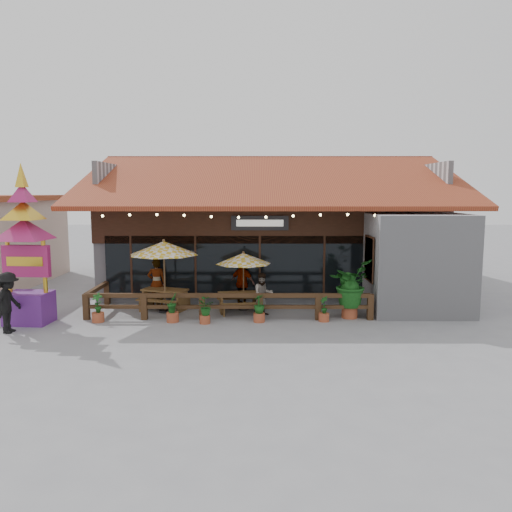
{
  "coord_description": "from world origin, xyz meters",
  "views": [
    {
      "loc": [
        -0.6,
        -17.31,
        4.38
      ],
      "look_at": [
        -0.65,
        1.5,
        1.96
      ],
      "focal_mm": 35.0,
      "sensor_mm": 36.0,
      "label": 1
    }
  ],
  "objects_px": {
    "thai_sign_tower": "(25,234)",
    "picnic_table_right": "(239,299)",
    "picnic_table_left": "(165,296)",
    "tropical_plant": "(350,285)",
    "umbrella_left": "(164,248)",
    "umbrella_right": "(243,259)",
    "pedestrian": "(8,303)"
  },
  "relations": [
    {
      "from": "umbrella_right",
      "to": "thai_sign_tower",
      "type": "bearing_deg",
      "value": -164.6
    },
    {
      "from": "picnic_table_right",
      "to": "picnic_table_left",
      "type": "bearing_deg",
      "value": 172.38
    },
    {
      "from": "pedestrian",
      "to": "tropical_plant",
      "type": "bearing_deg",
      "value": -79.12
    },
    {
      "from": "umbrella_left",
      "to": "tropical_plant",
      "type": "distance_m",
      "value": 6.79
    },
    {
      "from": "umbrella_left",
      "to": "tropical_plant",
      "type": "relative_size",
      "value": 1.37
    },
    {
      "from": "picnic_table_right",
      "to": "tropical_plant",
      "type": "height_order",
      "value": "tropical_plant"
    },
    {
      "from": "picnic_table_left",
      "to": "tropical_plant",
      "type": "xyz_separation_m",
      "value": [
        6.69,
        -1.18,
        0.64
      ]
    },
    {
      "from": "umbrella_left",
      "to": "picnic_table_right",
      "type": "relative_size",
      "value": 1.64
    },
    {
      "from": "picnic_table_left",
      "to": "tropical_plant",
      "type": "height_order",
      "value": "tropical_plant"
    },
    {
      "from": "thai_sign_tower",
      "to": "pedestrian",
      "type": "xyz_separation_m",
      "value": [
        -0.12,
        -1.12,
        -2.06
      ]
    },
    {
      "from": "umbrella_left",
      "to": "pedestrian",
      "type": "relative_size",
      "value": 1.47
    },
    {
      "from": "umbrella_right",
      "to": "picnic_table_right",
      "type": "height_order",
      "value": "umbrella_right"
    },
    {
      "from": "picnic_table_left",
      "to": "thai_sign_tower",
      "type": "height_order",
      "value": "thai_sign_tower"
    },
    {
      "from": "picnic_table_left",
      "to": "pedestrian",
      "type": "relative_size",
      "value": 1.06
    },
    {
      "from": "tropical_plant",
      "to": "pedestrian",
      "type": "height_order",
      "value": "tropical_plant"
    },
    {
      "from": "picnic_table_right",
      "to": "tropical_plant",
      "type": "bearing_deg",
      "value": -11.63
    },
    {
      "from": "umbrella_right",
      "to": "tropical_plant",
      "type": "height_order",
      "value": "umbrella_right"
    },
    {
      "from": "thai_sign_tower",
      "to": "picnic_table_right",
      "type": "bearing_deg",
      "value": 12.55
    },
    {
      "from": "tropical_plant",
      "to": "umbrella_left",
      "type": "bearing_deg",
      "value": 172.55
    },
    {
      "from": "umbrella_left",
      "to": "pedestrian",
      "type": "bearing_deg",
      "value": -147.96
    },
    {
      "from": "picnic_table_left",
      "to": "picnic_table_right",
      "type": "distance_m",
      "value": 2.81
    },
    {
      "from": "picnic_table_left",
      "to": "picnic_table_right",
      "type": "xyz_separation_m",
      "value": [
        2.79,
        -0.37,
        -0.04
      ]
    },
    {
      "from": "umbrella_left",
      "to": "picnic_table_left",
      "type": "distance_m",
      "value": 1.84
    },
    {
      "from": "umbrella_right",
      "to": "picnic_table_left",
      "type": "bearing_deg",
      "value": -179.29
    },
    {
      "from": "picnic_table_left",
      "to": "umbrella_right",
      "type": "bearing_deg",
      "value": 0.71
    },
    {
      "from": "umbrella_left",
      "to": "pedestrian",
      "type": "xyz_separation_m",
      "value": [
        -4.38,
        -2.74,
        -1.39
      ]
    },
    {
      "from": "thai_sign_tower",
      "to": "tropical_plant",
      "type": "xyz_separation_m",
      "value": [
        10.89,
        0.76,
        -1.85
      ]
    },
    {
      "from": "umbrella_left",
      "to": "picnic_table_right",
      "type": "bearing_deg",
      "value": -1.34
    },
    {
      "from": "picnic_table_right",
      "to": "umbrella_left",
      "type": "bearing_deg",
      "value": 178.66
    },
    {
      "from": "umbrella_right",
      "to": "tropical_plant",
      "type": "xyz_separation_m",
      "value": [
        3.75,
        -1.21,
        -0.75
      ]
    },
    {
      "from": "umbrella_left",
      "to": "picnic_table_right",
      "type": "xyz_separation_m",
      "value": [
        2.73,
        -0.06,
        -1.86
      ]
    },
    {
      "from": "umbrella_right",
      "to": "picnic_table_left",
      "type": "relative_size",
      "value": 1.19
    }
  ]
}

